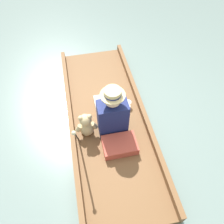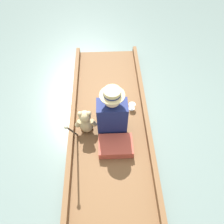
{
  "view_description": "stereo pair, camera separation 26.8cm",
  "coord_description": "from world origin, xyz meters",
  "px_view_note": "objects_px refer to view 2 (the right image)",
  "views": [
    {
      "loc": [
        -0.3,
        -1.77,
        2.59
      ],
      "look_at": [
        0.03,
        -0.18,
        0.46
      ],
      "focal_mm": 35.0,
      "sensor_mm": 36.0,
      "label": 1
    },
    {
      "loc": [
        -0.04,
        -1.81,
        2.59
      ],
      "look_at": [
        0.03,
        -0.18,
        0.46
      ],
      "focal_mm": 35.0,
      "sensor_mm": 36.0,
      "label": 2
    }
  ],
  "objects_px": {
    "seated_person": "(112,112)",
    "teddy_bear": "(86,122)",
    "wine_glass": "(132,106)",
    "walking_cane": "(71,131)"
  },
  "relations": [
    {
      "from": "wine_glass",
      "to": "walking_cane",
      "type": "height_order",
      "value": "walking_cane"
    },
    {
      "from": "teddy_bear",
      "to": "walking_cane",
      "type": "height_order",
      "value": "walking_cane"
    },
    {
      "from": "seated_person",
      "to": "teddy_bear",
      "type": "distance_m",
      "value": 0.36
    },
    {
      "from": "teddy_bear",
      "to": "wine_glass",
      "type": "bearing_deg",
      "value": 28.64
    },
    {
      "from": "wine_glass",
      "to": "walking_cane",
      "type": "bearing_deg",
      "value": -140.69
    },
    {
      "from": "seated_person",
      "to": "wine_glass",
      "type": "relative_size",
      "value": 7.87
    },
    {
      "from": "seated_person",
      "to": "teddy_bear",
      "type": "height_order",
      "value": "seated_person"
    },
    {
      "from": "seated_person",
      "to": "walking_cane",
      "type": "height_order",
      "value": "seated_person"
    },
    {
      "from": "seated_person",
      "to": "teddy_bear",
      "type": "bearing_deg",
      "value": -158.3
    },
    {
      "from": "seated_person",
      "to": "walking_cane",
      "type": "xyz_separation_m",
      "value": [
        -0.46,
        -0.35,
        0.15
      ]
    }
  ]
}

